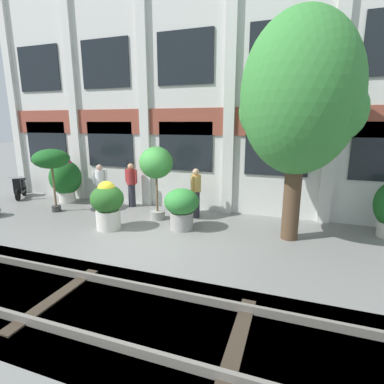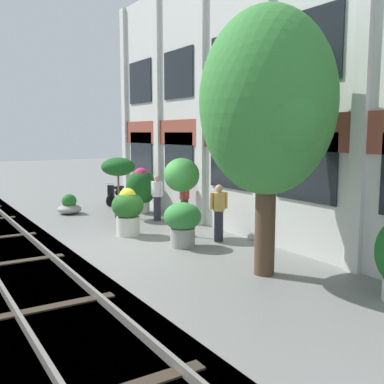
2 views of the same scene
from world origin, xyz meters
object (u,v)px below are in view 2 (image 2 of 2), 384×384
(potted_plant_stone_basin, at_px, (183,221))
(potted_plant_wide_bowl, at_px, (69,206))
(potted_plant_tall_urn, at_px, (182,178))
(resident_near_plants, at_px, (184,198))
(potted_plant_ribbed_drum, at_px, (141,187))
(resident_watching_tracks, at_px, (219,211))
(broadleaf_tree, at_px, (268,107))
(potted_plant_low_pan, at_px, (118,168))
(scooter_near_curb, at_px, (117,194))
(potted_plant_fluted_column, at_px, (128,209))
(resident_by_doorway, at_px, (157,196))

(potted_plant_stone_basin, bearing_deg, potted_plant_wide_bowl, -170.38)
(potted_plant_tall_urn, relative_size, resident_near_plants, 1.45)
(potted_plant_ribbed_drum, bearing_deg, resident_watching_tracks, -1.97)
(potted_plant_tall_urn, bearing_deg, resident_near_plants, 146.32)
(broadleaf_tree, height_order, resident_near_plants, broadleaf_tree)
(potted_plant_low_pan, relative_size, scooter_near_curb, 1.85)
(broadleaf_tree, height_order, potted_plant_low_pan, broadleaf_tree)
(broadleaf_tree, distance_m, potted_plant_stone_basin, 4.21)
(potted_plant_fluted_column, distance_m, resident_near_plants, 2.44)
(potted_plant_low_pan, bearing_deg, resident_near_plants, 33.83)
(broadleaf_tree, height_order, resident_watching_tracks, broadleaf_tree)
(scooter_near_curb, height_order, resident_watching_tracks, resident_watching_tracks)
(potted_plant_low_pan, bearing_deg, broadleaf_tree, 0.71)
(broadleaf_tree, height_order, potted_plant_wide_bowl, broadleaf_tree)
(scooter_near_curb, bearing_deg, resident_watching_tracks, 54.74)
(potted_plant_fluted_column, distance_m, resident_by_doorway, 2.39)
(potted_plant_wide_bowl, height_order, resident_by_doorway, resident_by_doorway)
(scooter_near_curb, bearing_deg, potted_plant_wide_bowl, -8.98)
(potted_plant_wide_bowl, bearing_deg, potted_plant_ribbed_drum, 64.71)
(potted_plant_ribbed_drum, xyz_separation_m, potted_plant_low_pan, (0.56, -1.18, 0.85))
(potted_plant_wide_bowl, bearing_deg, potted_plant_stone_basin, 9.62)
(resident_by_doorway, xyz_separation_m, resident_near_plants, (0.95, 0.55, 0.00))
(scooter_near_curb, xyz_separation_m, resident_near_plants, (5.09, 0.35, 0.43))
(potted_plant_tall_urn, relative_size, resident_by_doorway, 1.46)
(potted_plant_ribbed_drum, relative_size, potted_plant_low_pan, 0.79)
(broadleaf_tree, bearing_deg, scooter_near_curb, 174.56)
(broadleaf_tree, relative_size, potted_plant_stone_basin, 4.69)
(potted_plant_low_pan, bearing_deg, resident_watching_tracks, 11.55)
(potted_plant_low_pan, xyz_separation_m, potted_plant_tall_urn, (3.75, 0.44, -0.07))
(broadleaf_tree, distance_m, potted_plant_ribbed_drum, 8.90)
(potted_plant_wide_bowl, relative_size, potted_plant_fluted_column, 0.63)
(potted_plant_wide_bowl, height_order, resident_near_plants, resident_near_plants)
(resident_watching_tracks, bearing_deg, potted_plant_ribbed_drum, -167.86)
(resident_near_plants, bearing_deg, resident_by_doorway, -51.25)
(potted_plant_fluted_column, relative_size, resident_watching_tracks, 0.88)
(potted_plant_fluted_column, bearing_deg, resident_watching_tracks, 42.17)
(potted_plant_ribbed_drum, bearing_deg, potted_plant_stone_basin, -14.25)
(potted_plant_wide_bowl, height_order, potted_plant_low_pan, potted_plant_low_pan)
(resident_by_doorway, bearing_deg, potted_plant_stone_basin, 50.96)
(potted_plant_wide_bowl, bearing_deg, potted_plant_tall_urn, 17.67)
(potted_plant_stone_basin, height_order, scooter_near_curb, potted_plant_stone_basin)
(potted_plant_fluted_column, bearing_deg, potted_plant_wide_bowl, -174.75)
(potted_plant_low_pan, bearing_deg, resident_by_doorway, 36.58)
(potted_plant_fluted_column, xyz_separation_m, resident_by_doorway, (-1.55, 1.81, 0.07))
(potted_plant_fluted_column, bearing_deg, potted_plant_ribbed_drum, 148.31)
(scooter_near_curb, distance_m, resident_watching_tracks, 7.78)
(potted_plant_tall_urn, xyz_separation_m, resident_watching_tracks, (1.13, 0.55, -0.88))
(potted_plant_wide_bowl, height_order, scooter_near_curb, scooter_near_curb)
(potted_plant_low_pan, bearing_deg, scooter_near_curb, 158.79)
(potted_plant_wide_bowl, bearing_deg, resident_near_plants, 35.22)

